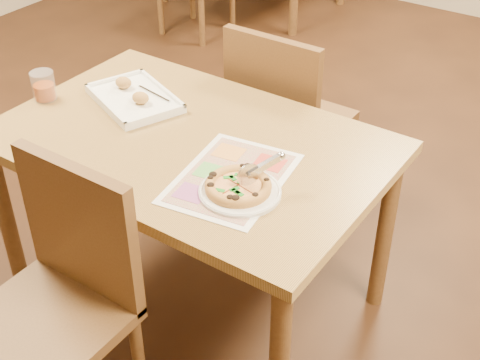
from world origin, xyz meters
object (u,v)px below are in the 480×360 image
Objects in this scene: chair_far at (282,107)px; dining_table at (191,160)px; appetizer_tray at (134,98)px; glass_tumbler at (44,87)px; pizza at (238,186)px; menu at (232,178)px; plate at (240,192)px; chair_near at (62,276)px; pizza_cutter at (260,168)px.

dining_table is at bearing 90.00° from chair_far.
chair_far is at bearing 57.68° from appetizer_tray.
appetizer_tray is (-0.32, 0.09, 0.10)m from dining_table.
dining_table is 12.24× the size of glass_tumbler.
chair_far is 1.14× the size of appetizer_tray.
appetizer_tray is (-0.63, 0.25, -0.01)m from pizza.
menu is at bearing 109.26° from chair_far.
pizza reaches higher than menu.
chair_far is 4.42× the size of glass_tumbler.
pizza is 0.08m from menu.
chair_far is at bearing 112.37° from plate.
plate is (0.31, -0.16, 0.09)m from dining_table.
chair_near is at bearing 90.00° from chair_far.
plate is 1.23× the size of pizza.
glass_tumbler reaches higher than plate.
chair_far reaches higher than plate.
plate is 0.68m from appetizer_tray.
dining_table is 0.36m from pizza.
glass_tumbler is (-0.61, -0.08, 0.13)m from dining_table.
pizza is at bearing 163.46° from plate.
plate is 0.59× the size of appetizer_tray.
pizza_cutter is at bearing -16.60° from appetizer_tray.
chair_far is 0.84m from pizza.
dining_table is 0.61m from chair_near.
appetizer_tray is 0.61m from menu.
chair_far is at bearing 111.91° from pizza.
pizza reaches higher than plate.
chair_far is at bearing 48.15° from glass_tumbler.
glass_tumbler is (-0.28, -0.17, 0.03)m from appetizer_tray.
chair_near is 2.36× the size of pizza.
plate is at bearing -37.79° from menu.
chair_far is 2.36× the size of pizza.
chair_near is at bearing 176.74° from pizza_cutter.
chair_far reaches higher than appetizer_tray.
chair_far is 1.92× the size of plate.
chair_far reaches higher than glass_tumbler.
menu is at bearing 142.21° from plate.
pizza is at bearing 168.61° from pizza_cutter.
chair_near is 0.57m from menu.
menu reaches higher than dining_table.
plate is at bearing -5.16° from glass_tumbler.
plate is at bearing 112.37° from chair_far.
chair_near is at bearing -90.00° from dining_table.
menu is (0.25, 0.49, 0.16)m from chair_near.
dining_table is 3.15× the size of appetizer_tray.
chair_far is 3.69× the size of pizza_cutter.
pizza is 1.87× the size of glass_tumbler.
appetizer_tray is at bearing 30.42° from glass_tumbler.
plate is at bearing -16.54° from pizza.
pizza_cutter is 0.71m from appetizer_tray.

